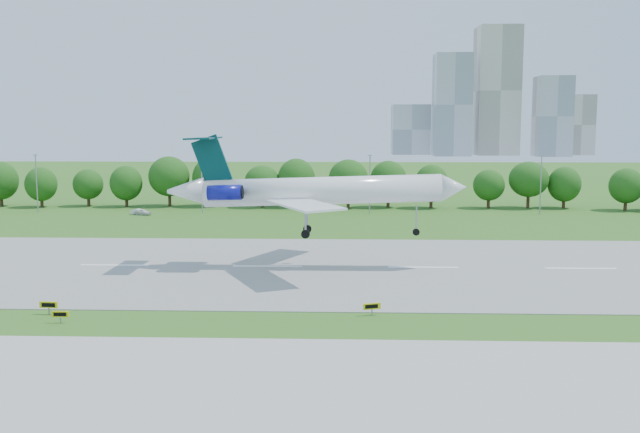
{
  "coord_description": "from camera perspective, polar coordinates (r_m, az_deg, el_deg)",
  "views": [
    {
      "loc": [
        10.04,
        -65.12,
        18.01
      ],
      "look_at": [
        7.01,
        18.0,
        7.49
      ],
      "focal_mm": 40.0,
      "sensor_mm": 36.0,
      "label": 1
    }
  ],
  "objects": [
    {
      "name": "service_vehicle_a",
      "position": [
        150.78,
        -14.28,
        0.36
      ],
      "size": [
        3.91,
        2.56,
        1.22
      ],
      "primitive_type": "imported",
      "rotation": [
        0.0,
        0.0,
        1.19
      ],
      "color": "silver",
      "rests_on": "ground"
    },
    {
      "name": "taxi_sign_centre",
      "position": [
        70.43,
        -20.06,
        -7.36
      ],
      "size": [
        1.58,
        0.25,
        1.11
      ],
      "rotation": [
        0.0,
        0.0,
        0.03
      ],
      "color": "gray",
      "rests_on": "ground"
    },
    {
      "name": "tree_line",
      "position": [
        157.89,
        -1.57,
        2.92
      ],
      "size": [
        288.4,
        8.4,
        10.4
      ],
      "color": "#382314",
      "rests_on": "ground"
    },
    {
      "name": "light_poles",
      "position": [
        148.12,
        -2.78,
        2.68
      ],
      "size": [
        175.9,
        0.25,
        12.19
      ],
      "color": "gray",
      "rests_on": "ground"
    },
    {
      "name": "runway",
      "position": [
        92.44,
        -4.2,
        -4.02
      ],
      "size": [
        400.0,
        45.0,
        0.08
      ],
      "primitive_type": "cube",
      "color": "gray",
      "rests_on": "ground"
    },
    {
      "name": "taxi_sign_left",
      "position": [
        73.92,
        -20.89,
        -6.63
      ],
      "size": [
        1.8,
        0.34,
        1.26
      ],
      "rotation": [
        0.0,
        0.0,
        -0.07
      ],
      "color": "gray",
      "rests_on": "ground"
    },
    {
      "name": "taxi_sign_right",
      "position": [
        68.9,
        4.18,
        -7.19
      ],
      "size": [
        1.71,
        0.71,
        1.22
      ],
      "rotation": [
        0.0,
        0.0,
        0.31
      ],
      "color": "gray",
      "rests_on": "ground"
    },
    {
      "name": "service_vehicle_b",
      "position": [
        150.18,
        -14.01,
        0.35
      ],
      "size": [
        3.94,
        2.65,
        1.25
      ],
      "primitive_type": "imported",
      "rotation": [
        0.0,
        0.0,
        1.22
      ],
      "color": "silver",
      "rests_on": "ground"
    },
    {
      "name": "skyline",
      "position": [
        464.72,
        13.42,
        8.55
      ],
      "size": [
        127.0,
        52.0,
        80.0
      ],
      "color": "#B2B2B7",
      "rests_on": "ground"
    },
    {
      "name": "airliner",
      "position": [
        90.61,
        -1.04,
        2.14
      ],
      "size": [
        38.16,
        27.93,
        12.96
      ],
      "rotation": [
        0.0,
        -0.03,
        0.0
      ],
      "color": "white",
      "rests_on": "ground"
    },
    {
      "name": "taxiway",
      "position": [
        51.42,
        -9.57,
        -13.35
      ],
      "size": [
        400.0,
        23.0,
        0.08
      ],
      "primitive_type": "cube",
      "color": "#ADADA8",
      "rests_on": "ground"
    },
    {
      "name": "ground",
      "position": [
        68.31,
        -6.51,
        -8.12
      ],
      "size": [
        600.0,
        600.0,
        0.0
      ],
      "primitive_type": "plane",
      "color": "#306119",
      "rests_on": "ground"
    }
  ]
}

